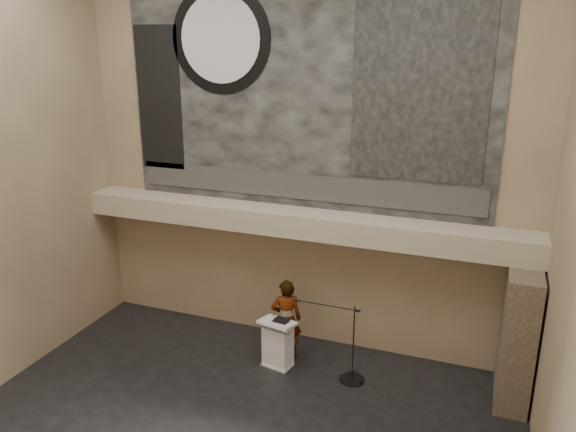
% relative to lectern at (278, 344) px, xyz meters
% --- Properties ---
extents(wall_back, '(10.00, 0.02, 8.50)m').
position_rel_lectern_xyz_m(wall_back, '(-0.01, 1.44, 3.70)').
color(wall_back, '#7E6A50').
rests_on(wall_back, floor).
extents(soffit, '(10.00, 0.80, 0.50)m').
position_rel_lectern_xyz_m(soffit, '(-0.01, 1.04, 2.40)').
color(soffit, tan).
rests_on(soffit, wall_back).
extents(sprinkler_left, '(0.04, 0.04, 0.06)m').
position_rel_lectern_xyz_m(sprinkler_left, '(-1.61, 0.99, 2.12)').
color(sprinkler_left, '#B2893D').
rests_on(sprinkler_left, soffit).
extents(sprinkler_right, '(0.04, 0.04, 0.06)m').
position_rel_lectern_xyz_m(sprinkler_right, '(1.89, 0.99, 2.12)').
color(sprinkler_right, '#B2893D').
rests_on(sprinkler_right, soffit).
extents(banner, '(8.00, 0.05, 5.00)m').
position_rel_lectern_xyz_m(banner, '(-0.01, 1.41, 5.15)').
color(banner, black).
rests_on(banner, wall_back).
extents(banner_text_strip, '(7.76, 0.02, 0.55)m').
position_rel_lectern_xyz_m(banner_text_strip, '(-0.01, 1.37, 3.10)').
color(banner_text_strip, '#2F2F2F').
rests_on(banner_text_strip, banner).
extents(banner_clock_rim, '(2.30, 0.02, 2.30)m').
position_rel_lectern_xyz_m(banner_clock_rim, '(-1.81, 1.37, 6.15)').
color(banner_clock_rim, black).
rests_on(banner_clock_rim, banner).
extents(banner_clock_face, '(1.84, 0.02, 1.84)m').
position_rel_lectern_xyz_m(banner_clock_face, '(-1.81, 1.35, 6.15)').
color(banner_clock_face, silver).
rests_on(banner_clock_face, banner).
extents(banner_building_print, '(2.60, 0.02, 3.60)m').
position_rel_lectern_xyz_m(banner_building_print, '(2.39, 1.37, 5.25)').
color(banner_building_print, black).
rests_on(banner_building_print, banner).
extents(banner_brick_print, '(1.10, 0.02, 3.20)m').
position_rel_lectern_xyz_m(banner_brick_print, '(-3.41, 1.37, 4.85)').
color(banner_brick_print, black).
rests_on(banner_brick_print, banner).
extents(stone_pier, '(0.60, 1.40, 2.70)m').
position_rel_lectern_xyz_m(stone_pier, '(4.64, 0.59, 0.80)').
color(stone_pier, '#443729').
rests_on(stone_pier, floor).
extents(lectern, '(0.81, 0.64, 1.14)m').
position_rel_lectern_xyz_m(lectern, '(0.00, 0.00, 0.00)').
color(lectern, silver).
rests_on(lectern, floor).
extents(binder, '(0.33, 0.28, 0.04)m').
position_rel_lectern_xyz_m(binder, '(0.07, 0.01, 0.56)').
color(binder, black).
rests_on(binder, lectern).
extents(papers, '(0.22, 0.29, 0.00)m').
position_rel_lectern_xyz_m(papers, '(-0.14, -0.06, 0.55)').
color(papers, white).
rests_on(papers, lectern).
extents(speaker_person, '(0.78, 0.65, 1.83)m').
position_rel_lectern_xyz_m(speaker_person, '(0.01, 0.46, 0.36)').
color(speaker_person, silver).
rests_on(speaker_person, floor).
extents(mic_stand, '(1.54, 0.52, 1.68)m').
position_rel_lectern_xyz_m(mic_stand, '(1.55, 0.09, -0.29)').
color(mic_stand, black).
rests_on(mic_stand, floor).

